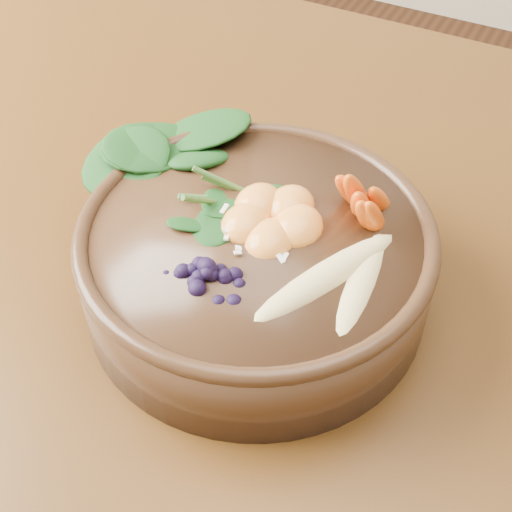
% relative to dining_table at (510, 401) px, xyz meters
% --- Properties ---
extents(dining_table, '(1.60, 0.90, 0.75)m').
position_rel_dining_table_xyz_m(dining_table, '(0.00, 0.00, 0.00)').
color(dining_table, '#331C0C').
rests_on(dining_table, ground).
extents(stoneware_bowl, '(0.34, 0.34, 0.08)m').
position_rel_dining_table_xyz_m(stoneware_bowl, '(-0.22, -0.07, 0.13)').
color(stoneware_bowl, '#422A19').
rests_on(stoneware_bowl, dining_table).
extents(kale_heap, '(0.22, 0.21, 0.04)m').
position_rel_dining_table_xyz_m(kale_heap, '(-0.25, 0.00, 0.19)').
color(kale_heap, '#164816').
rests_on(kale_heap, stoneware_bowl).
extents(carrot_cluster, '(0.07, 0.07, 0.08)m').
position_rel_dining_table_xyz_m(carrot_cluster, '(-0.16, -0.00, 0.21)').
color(carrot_cluster, orange).
rests_on(carrot_cluster, stoneware_bowl).
extents(banana_halves, '(0.09, 0.15, 0.03)m').
position_rel_dining_table_xyz_m(banana_halves, '(-0.14, -0.08, 0.18)').
color(banana_halves, '#E0CC84').
rests_on(banana_halves, stoneware_bowl).
extents(mandarin_cluster, '(0.10, 0.11, 0.03)m').
position_rel_dining_table_xyz_m(mandarin_cluster, '(-0.22, -0.05, 0.19)').
color(mandarin_cluster, orange).
rests_on(mandarin_cluster, stoneware_bowl).
extents(blueberry_pile, '(0.15, 0.13, 0.04)m').
position_rel_dining_table_xyz_m(blueberry_pile, '(-0.24, -0.12, 0.19)').
color(blueberry_pile, black).
rests_on(blueberry_pile, stoneware_bowl).
extents(coconut_flakes, '(0.10, 0.09, 0.01)m').
position_rel_dining_table_xyz_m(coconut_flakes, '(-0.23, -0.09, 0.17)').
color(coconut_flakes, white).
rests_on(coconut_flakes, stoneware_bowl).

